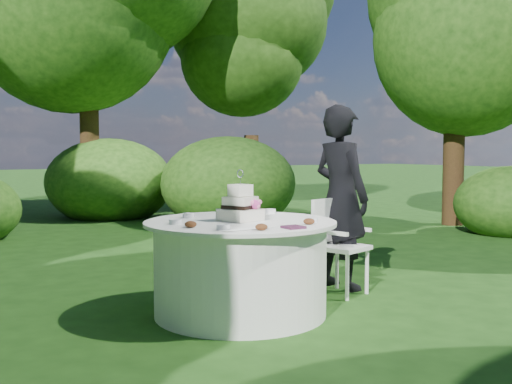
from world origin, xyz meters
TOP-DOWN VIEW (x-y plane):
  - ground at (0.00, 0.00)m, footprint 80.00×80.00m
  - napkins at (0.10, -0.61)m, footprint 0.14×0.14m
  - feather_plume at (-0.23, -0.50)m, footprint 0.48×0.07m
  - guest at (1.30, 0.32)m, footprint 0.49×0.69m
  - table at (0.00, 0.00)m, footprint 1.56×1.56m
  - cake at (0.01, 0.01)m, footprint 0.35×0.35m
  - chair at (1.12, 0.18)m, footprint 0.52×0.52m
  - votives at (-0.05, 0.01)m, footprint 1.16×0.95m
  - petal_cups at (0.00, -0.20)m, footprint 0.97×1.12m

SIDE VIEW (x-z plane):
  - ground at x=0.00m, z-range 0.00..0.00m
  - table at x=0.00m, z-range 0.00..0.77m
  - chair at x=1.12m, z-range 0.07..0.96m
  - feather_plume at x=-0.23m, z-range 0.77..0.78m
  - napkins at x=0.10m, z-range 0.77..0.79m
  - votives at x=-0.05m, z-range 0.77..0.81m
  - petal_cups at x=0.00m, z-range 0.77..0.82m
  - cake at x=0.01m, z-range 0.68..1.09m
  - guest at x=1.30m, z-range 0.00..1.78m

